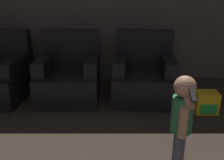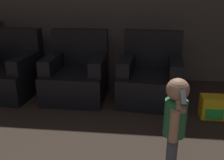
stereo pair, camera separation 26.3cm
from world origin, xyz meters
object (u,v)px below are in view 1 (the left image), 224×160
object	(u,v)px
armchair_middle	(70,76)
toy_backpack	(207,103)
armchair_right	(144,76)
person_toddler	(183,115)

from	to	relation	value
armchair_middle	toy_backpack	size ratio (longest dim) A/B	3.34
armchair_middle	armchair_right	size ratio (longest dim) A/B	1.00
armchair_right	person_toddler	world-z (taller)	armchair_right
armchair_right	toy_backpack	world-z (taller)	armchair_right
armchair_middle	person_toddler	world-z (taller)	armchair_middle
armchair_middle	person_toddler	size ratio (longest dim) A/B	1.12
armchair_right	toy_backpack	xyz separation A→B (m)	(0.71, -0.47, -0.18)
armchair_middle	toy_backpack	xyz separation A→B (m)	(1.72, -0.47, -0.18)
toy_backpack	armchair_right	bearing A→B (deg)	146.40
armchair_middle	armchair_right	world-z (taller)	same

